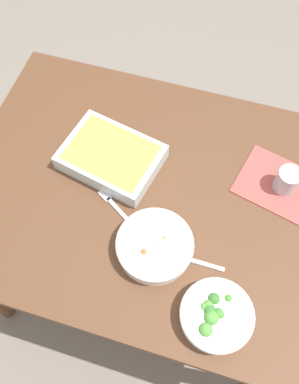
# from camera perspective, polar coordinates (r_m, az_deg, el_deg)

# --- Properties ---
(ground_plane) EXTENTS (6.00, 6.00, 0.00)m
(ground_plane) POSITION_cam_1_polar(r_m,az_deg,el_deg) (1.98, -0.00, -9.90)
(ground_plane) COLOR slate
(dining_table) EXTENTS (1.20, 0.90, 0.74)m
(dining_table) POSITION_cam_1_polar(r_m,az_deg,el_deg) (1.38, -0.00, -1.73)
(dining_table) COLOR brown
(dining_table) RESTS_ON ground_plane
(placemat) EXTENTS (0.32, 0.26, 0.00)m
(placemat) POSITION_cam_1_polar(r_m,az_deg,el_deg) (1.37, 17.95, 0.70)
(placemat) COLOR #B24C47
(placemat) RESTS_ON dining_table
(stew_bowl) EXTENTS (0.22, 0.22, 0.06)m
(stew_bowl) POSITION_cam_1_polar(r_m,az_deg,el_deg) (1.19, 0.72, -7.45)
(stew_bowl) COLOR white
(stew_bowl) RESTS_ON dining_table
(broccoli_bowl) EXTENTS (0.20, 0.20, 0.07)m
(broccoli_bowl) POSITION_cam_1_polar(r_m,az_deg,el_deg) (1.15, 9.14, -16.48)
(broccoli_bowl) COLOR white
(broccoli_bowl) RESTS_ON dining_table
(baking_dish) EXTENTS (0.34, 0.28, 0.06)m
(baking_dish) POSITION_cam_1_polar(r_m,az_deg,el_deg) (1.33, -5.29, 4.89)
(baking_dish) COLOR silver
(baking_dish) RESTS_ON dining_table
(drink_cup) EXTENTS (0.07, 0.07, 0.08)m
(drink_cup) POSITION_cam_1_polar(r_m,az_deg,el_deg) (1.34, 18.38, 1.43)
(drink_cup) COLOR #B2BCC6
(drink_cup) RESTS_ON dining_table
(spoon_by_stew) EXTENTS (0.18, 0.03, 0.01)m
(spoon_by_stew) POSITION_cam_1_polar(r_m,az_deg,el_deg) (1.21, 5.09, -9.13)
(spoon_by_stew) COLOR silver
(spoon_by_stew) RESTS_ON dining_table
(fork_on_table) EXTENTS (0.16, 0.11, 0.01)m
(fork_on_table) POSITION_cam_1_polar(r_m,az_deg,el_deg) (1.27, -4.73, -2.02)
(fork_on_table) COLOR silver
(fork_on_table) RESTS_ON dining_table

